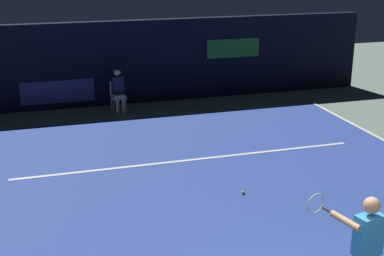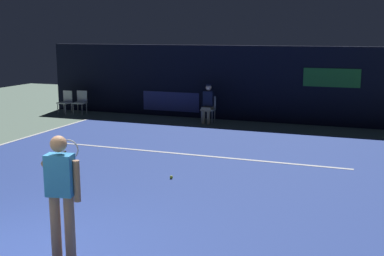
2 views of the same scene
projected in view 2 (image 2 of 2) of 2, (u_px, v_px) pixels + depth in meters
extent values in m
plane|color=slate|center=(154.00, 175.00, 10.76)|extent=(30.55, 30.55, 0.00)
cube|color=#2D479E|center=(154.00, 175.00, 10.76)|extent=(10.38, 11.09, 0.01)
cube|color=white|center=(186.00, 154.00, 12.54)|extent=(8.10, 0.10, 0.01)
cube|color=black|center=(242.00, 83.00, 17.29)|extent=(15.08, 0.30, 2.60)
cube|color=navy|center=(171.00, 102.00, 18.19)|extent=(2.20, 0.04, 0.70)
cube|color=#1E6B2D|center=(332.00, 78.00, 16.04)|extent=(1.80, 0.04, 0.60)
cylinder|color=tan|center=(70.00, 228.00, 6.66)|extent=(0.14, 0.14, 0.92)
cylinder|color=tan|center=(56.00, 228.00, 6.69)|extent=(0.14, 0.14, 0.92)
cube|color=#338CD1|center=(60.00, 175.00, 6.53)|extent=(0.40, 0.29, 0.56)
sphere|color=tan|center=(58.00, 144.00, 6.45)|extent=(0.22, 0.22, 0.22)
cylinder|color=tan|center=(52.00, 159.00, 6.75)|extent=(0.19, 0.51, 0.09)
cylinder|color=tan|center=(77.00, 181.00, 6.54)|extent=(0.09, 0.09, 0.56)
cylinder|color=black|center=(61.00, 154.00, 7.04)|extent=(0.09, 0.30, 0.03)
torus|color=#B2B2B7|center=(69.00, 149.00, 7.31)|extent=(0.30, 0.09, 0.30)
cube|color=white|center=(208.00, 110.00, 16.89)|extent=(0.46, 0.42, 0.04)
cube|color=white|center=(210.00, 102.00, 17.04)|extent=(0.42, 0.05, 0.42)
cylinder|color=#B2B2B7|center=(201.00, 117.00, 16.84)|extent=(0.03, 0.03, 0.46)
cylinder|color=#B2B2B7|center=(212.00, 117.00, 16.72)|extent=(0.03, 0.03, 0.46)
cylinder|color=#B2B2B7|center=(204.00, 115.00, 17.15)|extent=(0.03, 0.03, 0.46)
cylinder|color=#B2B2B7|center=(215.00, 116.00, 17.04)|extent=(0.03, 0.03, 0.46)
cube|color=tan|center=(207.00, 109.00, 16.81)|extent=(0.34, 0.41, 0.14)
cylinder|color=tan|center=(203.00, 117.00, 16.72)|extent=(0.11, 0.11, 0.46)
cylinder|color=tan|center=(209.00, 118.00, 16.67)|extent=(0.11, 0.11, 0.46)
cube|color=#141933|center=(209.00, 99.00, 16.86)|extent=(0.35, 0.23, 0.52)
sphere|color=beige|center=(209.00, 87.00, 16.79)|extent=(0.20, 0.20, 0.20)
cylinder|color=#141933|center=(209.00, 85.00, 16.77)|extent=(0.19, 0.19, 0.04)
cube|color=white|center=(80.00, 103.00, 18.62)|extent=(0.46, 0.43, 0.04)
cube|color=white|center=(82.00, 96.00, 18.77)|extent=(0.42, 0.06, 0.42)
cylinder|color=#B2B2B7|center=(73.00, 109.00, 18.56)|extent=(0.03, 0.03, 0.44)
cylinder|color=#B2B2B7|center=(82.00, 110.00, 18.45)|extent=(0.03, 0.03, 0.44)
cylinder|color=#B2B2B7|center=(78.00, 108.00, 18.88)|extent=(0.03, 0.03, 0.44)
cylinder|color=#B2B2B7|center=(87.00, 108.00, 18.77)|extent=(0.03, 0.03, 0.44)
cube|color=white|center=(64.00, 103.00, 18.64)|extent=(0.48, 0.45, 0.04)
cube|color=white|center=(68.00, 96.00, 18.77)|extent=(0.42, 0.08, 0.42)
cylinder|color=#B2B2B7|center=(58.00, 109.00, 18.62)|extent=(0.03, 0.03, 0.44)
cylinder|color=#B2B2B7|center=(65.00, 110.00, 18.45)|extent=(0.03, 0.03, 0.44)
cylinder|color=#B2B2B7|center=(64.00, 108.00, 18.92)|extent=(0.03, 0.03, 0.44)
cylinder|color=#B2B2B7|center=(72.00, 108.00, 18.75)|extent=(0.03, 0.03, 0.44)
sphere|color=#CCE033|center=(171.00, 177.00, 10.46)|extent=(0.07, 0.07, 0.07)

